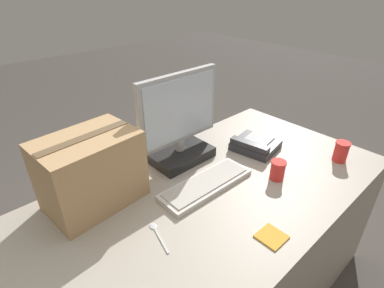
{
  "coord_description": "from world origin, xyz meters",
  "views": [
    {
      "loc": [
        -0.72,
        -0.7,
        1.55
      ],
      "look_at": [
        0.08,
        0.17,
        0.87
      ],
      "focal_mm": 28.0,
      "sensor_mm": 36.0,
      "label": 1
    }
  ],
  "objects_px": {
    "keyboard": "(206,184)",
    "cardboard_box": "(91,171)",
    "monitor": "(179,128)",
    "paper_cup_right": "(341,152)",
    "paper_cup_left": "(278,170)",
    "desk_phone": "(255,145)",
    "spoon": "(157,233)",
    "sticky_note_pad": "(272,237)"
  },
  "relations": [
    {
      "from": "keyboard",
      "to": "cardboard_box",
      "type": "bearing_deg",
      "value": 149.74
    },
    {
      "from": "monitor",
      "to": "keyboard",
      "type": "distance_m",
      "value": 0.31
    },
    {
      "from": "keyboard",
      "to": "paper_cup_right",
      "type": "bearing_deg",
      "value": -24.49
    },
    {
      "from": "paper_cup_left",
      "to": "paper_cup_right",
      "type": "distance_m",
      "value": 0.38
    },
    {
      "from": "desk_phone",
      "to": "cardboard_box",
      "type": "distance_m",
      "value": 0.85
    },
    {
      "from": "monitor",
      "to": "spoon",
      "type": "bearing_deg",
      "value": -140.17
    },
    {
      "from": "keyboard",
      "to": "desk_phone",
      "type": "xyz_separation_m",
      "value": [
        0.42,
        0.05,
        0.01
      ]
    },
    {
      "from": "spoon",
      "to": "sticky_note_pad",
      "type": "bearing_deg",
      "value": -120.02
    },
    {
      "from": "monitor",
      "to": "cardboard_box",
      "type": "bearing_deg",
      "value": -178.32
    },
    {
      "from": "desk_phone",
      "to": "paper_cup_left",
      "type": "distance_m",
      "value": 0.27
    },
    {
      "from": "desk_phone",
      "to": "spoon",
      "type": "height_order",
      "value": "desk_phone"
    },
    {
      "from": "cardboard_box",
      "to": "desk_phone",
      "type": "bearing_deg",
      "value": -13.0
    },
    {
      "from": "monitor",
      "to": "keyboard",
      "type": "relative_size",
      "value": 1.0
    },
    {
      "from": "paper_cup_right",
      "to": "spoon",
      "type": "relative_size",
      "value": 0.67
    },
    {
      "from": "paper_cup_right",
      "to": "paper_cup_left",
      "type": "bearing_deg",
      "value": 160.65
    },
    {
      "from": "cardboard_box",
      "to": "paper_cup_right",
      "type": "bearing_deg",
      "value": -27.63
    },
    {
      "from": "keyboard",
      "to": "paper_cup_left",
      "type": "height_order",
      "value": "paper_cup_left"
    },
    {
      "from": "desk_phone",
      "to": "paper_cup_right",
      "type": "distance_m",
      "value": 0.42
    },
    {
      "from": "monitor",
      "to": "desk_phone",
      "type": "relative_size",
      "value": 1.81
    },
    {
      "from": "keyboard",
      "to": "paper_cup_right",
      "type": "height_order",
      "value": "paper_cup_right"
    },
    {
      "from": "desk_phone",
      "to": "sticky_note_pad",
      "type": "bearing_deg",
      "value": -147.45
    },
    {
      "from": "keyboard",
      "to": "spoon",
      "type": "bearing_deg",
      "value": -166.52
    },
    {
      "from": "monitor",
      "to": "cardboard_box",
      "type": "xyz_separation_m",
      "value": [
        -0.47,
        -0.01,
        -0.02
      ]
    },
    {
      "from": "paper_cup_right",
      "to": "sticky_note_pad",
      "type": "relative_size",
      "value": 1.11
    },
    {
      "from": "spoon",
      "to": "desk_phone",
      "type": "bearing_deg",
      "value": -65.07
    },
    {
      "from": "monitor",
      "to": "desk_phone",
      "type": "bearing_deg",
      "value": -29.98
    },
    {
      "from": "monitor",
      "to": "desk_phone",
      "type": "xyz_separation_m",
      "value": [
        0.35,
        -0.2,
        -0.15
      ]
    },
    {
      "from": "desk_phone",
      "to": "cardboard_box",
      "type": "xyz_separation_m",
      "value": [
        -0.82,
        0.19,
        0.12
      ]
    },
    {
      "from": "spoon",
      "to": "cardboard_box",
      "type": "bearing_deg",
      "value": 28.82
    },
    {
      "from": "spoon",
      "to": "paper_cup_right",
      "type": "bearing_deg",
      "value": -88.04
    },
    {
      "from": "paper_cup_right",
      "to": "cardboard_box",
      "type": "distance_m",
      "value": 1.18
    },
    {
      "from": "cardboard_box",
      "to": "sticky_note_pad",
      "type": "distance_m",
      "value": 0.73
    },
    {
      "from": "keyboard",
      "to": "paper_cup_right",
      "type": "xyz_separation_m",
      "value": [
        0.64,
        -0.3,
        0.04
      ]
    },
    {
      "from": "spoon",
      "to": "monitor",
      "type": "bearing_deg",
      "value": -34.75
    },
    {
      "from": "monitor",
      "to": "paper_cup_left",
      "type": "distance_m",
      "value": 0.5
    },
    {
      "from": "desk_phone",
      "to": "paper_cup_right",
      "type": "relative_size",
      "value": 2.4
    },
    {
      "from": "keyboard",
      "to": "paper_cup_left",
      "type": "distance_m",
      "value": 0.33
    },
    {
      "from": "sticky_note_pad",
      "to": "monitor",
      "type": "bearing_deg",
      "value": 80.58
    },
    {
      "from": "cardboard_box",
      "to": "monitor",
      "type": "bearing_deg",
      "value": 1.68
    },
    {
      "from": "monitor",
      "to": "desk_phone",
      "type": "distance_m",
      "value": 0.43
    },
    {
      "from": "monitor",
      "to": "spoon",
      "type": "relative_size",
      "value": 2.91
    },
    {
      "from": "monitor",
      "to": "sticky_note_pad",
      "type": "bearing_deg",
      "value": -99.42
    }
  ]
}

